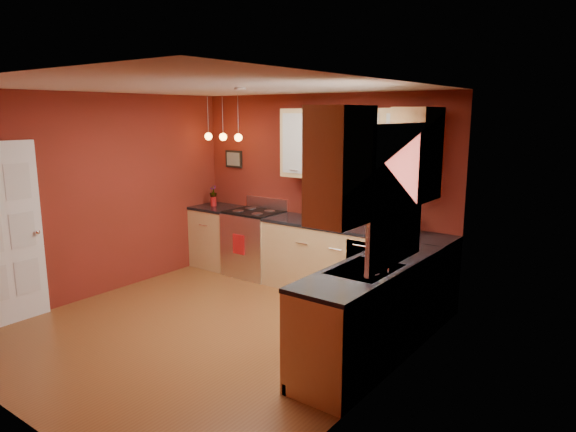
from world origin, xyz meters
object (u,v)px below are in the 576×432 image
Objects in this scene: sink at (366,271)px; coffee_maker at (401,222)px; red_canister at (306,212)px; soap_pump at (373,266)px; gas_range at (254,243)px.

coffee_maker is (-0.35, 1.53, 0.16)m from sink.
red_canister is 0.89× the size of soap_pump.
gas_range is at bearing -159.62° from coffee_maker.
gas_range is 1.01m from red_canister.
red_canister is at bearing 137.71° from soap_pump.
soap_pump is (2.77, -1.66, 0.55)m from gas_range.
red_canister is (0.84, 0.09, 0.54)m from gas_range.
gas_range is 5.81× the size of soap_pump.
gas_range is 3.84× the size of coffee_maker.
coffee_maker is (1.43, -0.07, 0.05)m from red_canister.
gas_range is at bearing 149.07° from soap_pump.
sink is at bearing 133.26° from soap_pump.
soap_pump is (0.50, -1.69, -0.04)m from coffee_maker.
sink is at bearing -29.78° from gas_range.
soap_pump reaches higher than red_canister.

